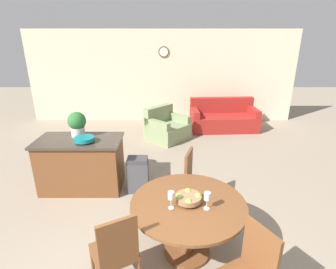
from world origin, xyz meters
The scene contains 13 objects.
wall_back centered at (0.00, 6.22, 1.35)m, with size 8.00×0.09×2.70m.
dining_table centered at (0.41, 0.73, 0.56)m, with size 1.32×1.32×0.72m.
dining_chair_near_left centered at (-0.33, 0.24, 0.51)m, with size 0.57×0.57×0.94m.
dining_chair_far_side centered at (0.59, 1.60, 0.51)m, with size 0.52×0.52×0.94m.
fruit_bowl centered at (0.41, 0.73, 0.78)m, with size 0.30×0.30×0.11m.
wine_glass_left centered at (0.22, 0.62, 0.87)m, with size 0.07×0.07×0.20m.
wine_glass_right centered at (0.60, 0.61, 0.87)m, with size 0.07×0.07×0.20m.
kitchen_island centered at (-1.29, 2.22, 0.45)m, with size 1.39×0.75×0.90m.
teal_bowl centered at (-1.15, 2.10, 0.95)m, with size 0.32×0.32×0.08m.
potted_plant centered at (-1.33, 2.38, 1.12)m, with size 0.30×0.30×0.42m.
trash_bin centered at (-0.32, 2.11, 0.31)m, with size 0.35×0.25×0.62m.
couch centered at (1.75, 5.33, 0.29)m, with size 1.86×0.97×0.85m.
armchair centered at (0.15, 4.57, 0.28)m, with size 1.23×1.24×0.81m.
Camera 1 is at (0.18, -1.77, 2.47)m, focal length 28.00 mm.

